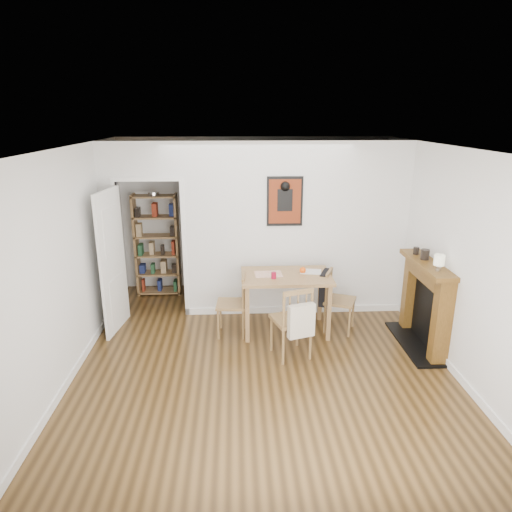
{
  "coord_description": "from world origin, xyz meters",
  "views": [
    {
      "loc": [
        -0.31,
        -5.14,
        2.95
      ],
      "look_at": [
        -0.05,
        0.6,
        1.16
      ],
      "focal_mm": 32.0,
      "sensor_mm": 36.0,
      "label": 1
    }
  ],
  "objects_px": {
    "chair_left": "(231,305)",
    "red_glass": "(274,275)",
    "notebook": "(311,272)",
    "ceramic_jar_b": "(416,251)",
    "chair_right": "(339,300)",
    "mantel_lamp": "(439,261)",
    "bookshelf": "(157,246)",
    "orange_fruit": "(303,270)",
    "dining_table": "(286,282)",
    "ceramic_jar_a": "(425,254)",
    "chair_front": "(292,320)",
    "fireplace": "(426,302)"
  },
  "relations": [
    {
      "from": "chair_left",
      "to": "red_glass",
      "type": "relative_size",
      "value": 10.05
    },
    {
      "from": "chair_front",
      "to": "fireplace",
      "type": "xyz_separation_m",
      "value": [
        1.79,
        0.22,
        0.13
      ]
    },
    {
      "from": "bookshelf",
      "to": "mantel_lamp",
      "type": "relative_size",
      "value": 8.61
    },
    {
      "from": "dining_table",
      "to": "chair_left",
      "type": "xyz_separation_m",
      "value": [
        -0.76,
        -0.08,
        -0.3
      ]
    },
    {
      "from": "chair_right",
      "to": "orange_fruit",
      "type": "distance_m",
      "value": 0.67
    },
    {
      "from": "dining_table",
      "to": "mantel_lamp",
      "type": "xyz_separation_m",
      "value": [
        1.73,
        -0.84,
        0.55
      ]
    },
    {
      "from": "red_glass",
      "to": "ceramic_jar_b",
      "type": "relative_size",
      "value": 0.91
    },
    {
      "from": "chair_front",
      "to": "notebook",
      "type": "height_order",
      "value": "chair_front"
    },
    {
      "from": "bookshelf",
      "to": "ceramic_jar_b",
      "type": "height_order",
      "value": "bookshelf"
    },
    {
      "from": "ceramic_jar_b",
      "to": "chair_left",
      "type": "bearing_deg",
      "value": 178.19
    },
    {
      "from": "chair_right",
      "to": "mantel_lamp",
      "type": "bearing_deg",
      "value": -39.81
    },
    {
      "from": "bookshelf",
      "to": "chair_front",
      "type": "bearing_deg",
      "value": -48.15
    },
    {
      "from": "red_glass",
      "to": "dining_table",
      "type": "bearing_deg",
      "value": 36.71
    },
    {
      "from": "dining_table",
      "to": "chair_right",
      "type": "relative_size",
      "value": 1.4
    },
    {
      "from": "chair_left",
      "to": "chair_right",
      "type": "relative_size",
      "value": 1.0
    },
    {
      "from": "ceramic_jar_b",
      "to": "ceramic_jar_a",
      "type": "bearing_deg",
      "value": -83.75
    },
    {
      "from": "dining_table",
      "to": "mantel_lamp",
      "type": "bearing_deg",
      "value": -25.9
    },
    {
      "from": "ceramic_jar_b",
      "to": "bookshelf",
      "type": "bearing_deg",
      "value": 155.72
    },
    {
      "from": "ceramic_jar_a",
      "to": "chair_front",
      "type": "bearing_deg",
      "value": -169.45
    },
    {
      "from": "notebook",
      "to": "ceramic_jar_b",
      "type": "bearing_deg",
      "value": -10.62
    },
    {
      "from": "ceramic_jar_b",
      "to": "orange_fruit",
      "type": "bearing_deg",
      "value": 171.86
    },
    {
      "from": "chair_left",
      "to": "notebook",
      "type": "height_order",
      "value": "chair_left"
    },
    {
      "from": "chair_front",
      "to": "notebook",
      "type": "distance_m",
      "value": 0.95
    },
    {
      "from": "chair_right",
      "to": "chair_front",
      "type": "relative_size",
      "value": 0.91
    },
    {
      "from": "dining_table",
      "to": "chair_left",
      "type": "bearing_deg",
      "value": -173.84
    },
    {
      "from": "ceramic_jar_a",
      "to": "notebook",
      "type": "bearing_deg",
      "value": 160.81
    },
    {
      "from": "notebook",
      "to": "chair_left",
      "type": "bearing_deg",
      "value": -170.99
    },
    {
      "from": "chair_left",
      "to": "ceramic_jar_b",
      "type": "relative_size",
      "value": 9.18
    },
    {
      "from": "fireplace",
      "to": "chair_left",
      "type": "bearing_deg",
      "value": 170.74
    },
    {
      "from": "mantel_lamp",
      "to": "ceramic_jar_a",
      "type": "relative_size",
      "value": 1.51
    },
    {
      "from": "ceramic_jar_a",
      "to": "ceramic_jar_b",
      "type": "bearing_deg",
      "value": 96.25
    },
    {
      "from": "notebook",
      "to": "chair_right",
      "type": "bearing_deg",
      "value": -16.41
    },
    {
      "from": "fireplace",
      "to": "mantel_lamp",
      "type": "height_order",
      "value": "mantel_lamp"
    },
    {
      "from": "bookshelf",
      "to": "mantel_lamp",
      "type": "height_order",
      "value": "bookshelf"
    },
    {
      "from": "fireplace",
      "to": "ceramic_jar_a",
      "type": "height_order",
      "value": "ceramic_jar_a"
    },
    {
      "from": "fireplace",
      "to": "notebook",
      "type": "height_order",
      "value": "fireplace"
    },
    {
      "from": "ceramic_jar_a",
      "to": "ceramic_jar_b",
      "type": "xyz_separation_m",
      "value": [
        -0.02,
        0.23,
        -0.02
      ]
    },
    {
      "from": "chair_front",
      "to": "bookshelf",
      "type": "relative_size",
      "value": 0.56
    },
    {
      "from": "chair_right",
      "to": "fireplace",
      "type": "xyz_separation_m",
      "value": [
        1.04,
        -0.48,
        0.16
      ]
    },
    {
      "from": "bookshelf",
      "to": "chair_right",
      "type": "bearing_deg",
      "value": -29.24
    },
    {
      "from": "red_glass",
      "to": "notebook",
      "type": "distance_m",
      "value": 0.59
    },
    {
      "from": "chair_front",
      "to": "mantel_lamp",
      "type": "distance_m",
      "value": 1.91
    },
    {
      "from": "ceramic_jar_b",
      "to": "mantel_lamp",
      "type": "bearing_deg",
      "value": -89.37
    },
    {
      "from": "dining_table",
      "to": "ceramic_jar_a",
      "type": "distance_m",
      "value": 1.85
    },
    {
      "from": "bookshelf",
      "to": "orange_fruit",
      "type": "xyz_separation_m",
      "value": [
        2.24,
        -1.47,
        0.03
      ]
    },
    {
      "from": "chair_left",
      "to": "bookshelf",
      "type": "relative_size",
      "value": 0.51
    },
    {
      "from": "chair_right",
      "to": "notebook",
      "type": "xyz_separation_m",
      "value": [
        -0.39,
        0.11,
        0.39
      ]
    },
    {
      "from": "ceramic_jar_b",
      "to": "fireplace",
      "type": "bearing_deg",
      "value": -78.87
    },
    {
      "from": "chair_left",
      "to": "orange_fruit",
      "type": "height_order",
      "value": "orange_fruit"
    },
    {
      "from": "dining_table",
      "to": "ceramic_jar_a",
      "type": "xyz_separation_m",
      "value": [
        1.74,
        -0.39,
        0.49
      ]
    }
  ]
}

